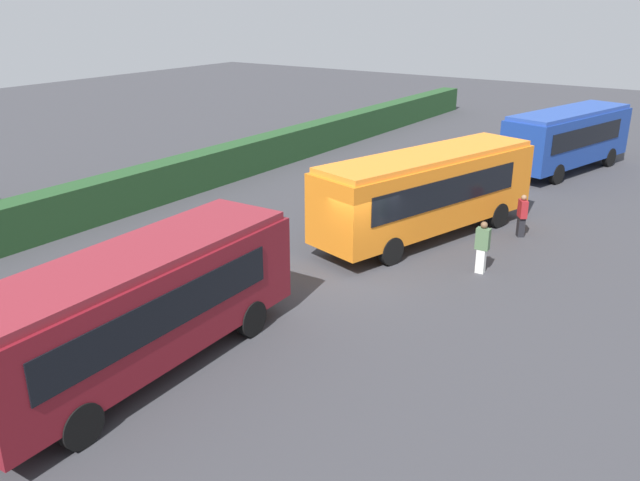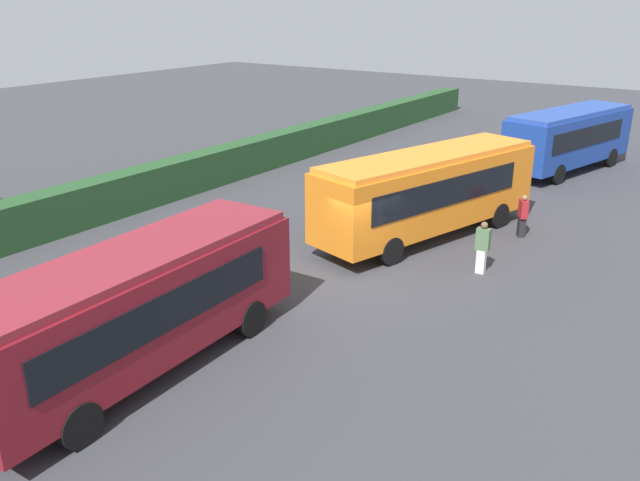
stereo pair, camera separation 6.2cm
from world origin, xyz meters
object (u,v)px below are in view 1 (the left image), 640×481
Objects in this scene: bus_maroon at (139,303)px; person_center at (522,215)px; bus_blue at (568,136)px; bus_orange at (428,189)px; person_left at (482,246)px.

person_center is at bearing -18.90° from bus_maroon.
bus_maroon is 26.21m from bus_blue.
bus_orange is 3.89m from person_left.
bus_orange is 6.12× the size of person_center.
bus_orange is 13.50m from bus_blue.
bus_blue is 11.46m from person_center.
person_left is 4.25m from person_center.
person_center is (14.71, -4.48, -0.93)m from bus_maroon.
person_left is at bearing -109.54° from bus_orange.
bus_blue is 15.68m from person_left.
bus_blue is at bearing -8.57° from bus_maroon.
bus_maroon is 5.13× the size of person_left.
bus_blue is (26.04, -3.02, 0.05)m from bus_maroon.
bus_maroon is 5.56× the size of person_center.
bus_blue is at bearing 8.96° from bus_orange.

